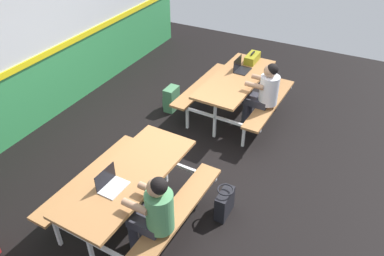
{
  "coord_description": "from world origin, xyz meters",
  "views": [
    {
      "loc": [
        -3.97,
        -2.12,
        3.72
      ],
      "look_at": [
        0.0,
        -0.06,
        0.55
      ],
      "focal_mm": 35.41,
      "sensor_mm": 36.0,
      "label": 1
    }
  ],
  "objects": [
    {
      "name": "accent_backdrop",
      "position": [
        0.0,
        2.68,
        1.25
      ],
      "size": [
        8.0,
        0.14,
        2.6
      ],
      "color": "#338C4C",
      "rests_on": "ground"
    },
    {
      "name": "student_nearer",
      "position": [
        -1.73,
        -0.5,
        0.71
      ],
      "size": [
        0.37,
        0.53,
        1.21
      ],
      "color": "#2D2D38",
      "rests_on": "ground"
    },
    {
      "name": "picnic_table_left",
      "position": [
        -1.4,
        0.05,
        0.57
      ],
      "size": [
        1.91,
        1.61,
        0.74
      ],
      "color": "#9E6B3D",
      "rests_on": "ground"
    },
    {
      "name": "tote_bag_bright",
      "position": [
        -0.81,
        -0.94,
        0.19
      ],
      "size": [
        0.34,
        0.21,
        0.43
      ],
      "color": "black",
      "rests_on": "ground"
    },
    {
      "name": "picnic_table_right",
      "position": [
        1.4,
        -0.16,
        0.57
      ],
      "size": [
        1.91,
        1.61,
        0.74
      ],
      "color": "#9E6B3D",
      "rests_on": "ground"
    },
    {
      "name": "laptop_dark",
      "position": [
        1.69,
        -0.13,
        0.79
      ],
      "size": [
        0.33,
        0.23,
        0.22
      ],
      "color": "black",
      "rests_on": "picnic_table_right"
    },
    {
      "name": "ground_plane",
      "position": [
        0.0,
        0.0,
        -0.01
      ],
      "size": [
        10.0,
        10.0,
        0.02
      ],
      "primitive_type": "cube",
      "color": "black"
    },
    {
      "name": "toolbox_grey",
      "position": [
        2.11,
        -0.19,
        0.81
      ],
      "size": [
        0.4,
        0.18,
        0.18
      ],
      "color": "olive",
      "rests_on": "picnic_table_right"
    },
    {
      "name": "backpack_dark",
      "position": [
        1.05,
        0.91,
        0.22
      ],
      "size": [
        0.3,
        0.22,
        0.44
      ],
      "color": "#3F724C",
      "rests_on": "ground"
    },
    {
      "name": "laptop_silver",
      "position": [
        -1.66,
        0.09,
        0.79
      ],
      "size": [
        0.33,
        0.23,
        0.22
      ],
      "color": "silver",
      "rests_on": "picnic_table_left"
    },
    {
      "name": "student_further",
      "position": [
        1.23,
        -0.71,
        0.71
      ],
      "size": [
        0.37,
        0.53,
        1.21
      ],
      "color": "#2D2D38",
      "rests_on": "ground"
    }
  ]
}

